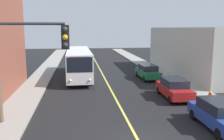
% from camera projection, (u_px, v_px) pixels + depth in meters
% --- Properties ---
extents(sidewalk_left, '(2.50, 90.00, 0.15)m').
position_uv_depth(sidewalk_left, '(27.00, 96.00, 20.88)').
color(sidewalk_left, gray).
rests_on(sidewalk_left, ground).
extents(sidewalk_right, '(2.50, 90.00, 0.15)m').
position_uv_depth(sidewalk_right, '(192.00, 90.00, 22.80)').
color(sidewalk_right, gray).
rests_on(sidewalk_right, ground).
extents(lane_stripe_center, '(0.16, 60.00, 0.01)m').
position_uv_depth(lane_stripe_center, '(107.00, 82.00, 26.73)').
color(lane_stripe_center, '#D8CC4C').
rests_on(lane_stripe_center, ground).
extents(building_right_warehouse, '(12.00, 18.79, 5.72)m').
position_uv_depth(building_right_warehouse, '(218.00, 51.00, 31.53)').
color(building_right_warehouse, '#B2B2A8').
rests_on(building_right_warehouse, ground).
extents(city_bus, '(2.74, 12.19, 3.20)m').
position_uv_depth(city_bus, '(79.00, 62.00, 28.79)').
color(city_bus, silver).
rests_on(city_bus, ground).
extents(parked_car_blue, '(1.85, 4.41, 1.62)m').
position_uv_depth(parked_car_blue, '(219.00, 114.00, 14.26)').
color(parked_car_blue, navy).
rests_on(parked_car_blue, ground).
extents(parked_car_red, '(1.91, 4.44, 1.62)m').
position_uv_depth(parked_car_red, '(174.00, 88.00, 20.43)').
color(parked_car_red, maroon).
rests_on(parked_car_red, ground).
extents(parked_car_green, '(1.93, 4.45, 1.62)m').
position_uv_depth(parked_car_green, '(148.00, 72.00, 28.10)').
color(parked_car_green, '#196038').
rests_on(parked_car_green, ground).
extents(traffic_signal_left_corner, '(3.75, 0.48, 6.00)m').
position_uv_depth(traffic_signal_left_corner, '(18.00, 62.00, 10.31)').
color(traffic_signal_left_corner, '#2D2D33').
rests_on(traffic_signal_left_corner, sidewalk_left).
extents(fire_hydrant, '(0.44, 0.26, 0.84)m').
position_uv_depth(fire_hydrant, '(210.00, 96.00, 18.89)').
color(fire_hydrant, red).
rests_on(fire_hydrant, sidewalk_right).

